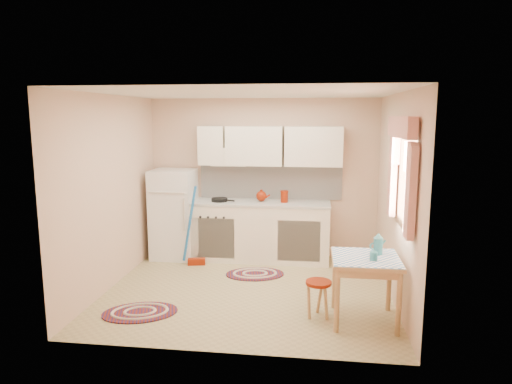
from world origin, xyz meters
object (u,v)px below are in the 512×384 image
base_cabinets (256,232)px  table (364,289)px  stool (318,299)px  fridge (174,214)px

base_cabinets → table: (1.45, -2.02, -0.08)m
stool → table: bearing=-3.1°
fridge → stool: size_ratio=3.33×
table → fridge: bearing=144.5°
base_cabinets → stool: bearing=-64.4°
base_cabinets → table: size_ratio=3.12×
fridge → base_cabinets: bearing=2.2°
fridge → base_cabinets: size_ratio=0.62×
fridge → table: (2.76, -1.97, -0.34)m
fridge → stool: bearing=-40.7°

